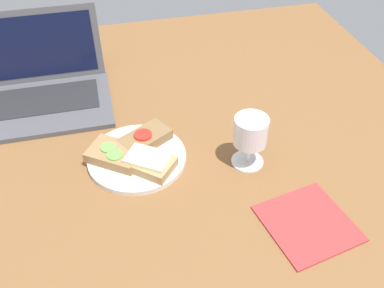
{
  "coord_description": "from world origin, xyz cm",
  "views": [
    {
      "loc": [
        -10.67,
        -68.6,
        68.71
      ],
      "look_at": [
        5.36,
        -1.8,
        8.0
      ],
      "focal_mm": 40.0,
      "sensor_mm": 36.0,
      "label": 1
    }
  ],
  "objects_px": {
    "plate": "(137,158)",
    "laptop": "(40,85)",
    "sandwich_with_cheese": "(148,162)",
    "wine_glass": "(250,134)",
    "sandwich_with_cucumber": "(115,154)",
    "sandwich_with_tomato": "(145,139)",
    "napkin": "(308,223)"
  },
  "relations": [
    {
      "from": "sandwich_with_tomato",
      "to": "sandwich_with_cucumber",
      "type": "xyz_separation_m",
      "value": [
        -0.07,
        -0.04,
        -0.0
      ]
    },
    {
      "from": "sandwich_with_cucumber",
      "to": "sandwich_with_tomato",
      "type": "bearing_deg",
      "value": 26.3
    },
    {
      "from": "wine_glass",
      "to": "napkin",
      "type": "height_order",
      "value": "wine_glass"
    },
    {
      "from": "sandwich_with_tomato",
      "to": "laptop",
      "type": "height_order",
      "value": "laptop"
    },
    {
      "from": "plate",
      "to": "wine_glass",
      "type": "xyz_separation_m",
      "value": [
        0.24,
        -0.06,
        0.08
      ]
    },
    {
      "from": "plate",
      "to": "laptop",
      "type": "distance_m",
      "value": 0.36
    },
    {
      "from": "plate",
      "to": "sandwich_with_cheese",
      "type": "bearing_deg",
      "value": -63.65
    },
    {
      "from": "plate",
      "to": "laptop",
      "type": "bearing_deg",
      "value": 125.37
    },
    {
      "from": "sandwich_with_cheese",
      "to": "wine_glass",
      "type": "relative_size",
      "value": 1.06
    },
    {
      "from": "napkin",
      "to": "laptop",
      "type": "bearing_deg",
      "value": 132.49
    },
    {
      "from": "laptop",
      "to": "plate",
      "type": "bearing_deg",
      "value": -54.63
    },
    {
      "from": "sandwich_with_cheese",
      "to": "laptop",
      "type": "xyz_separation_m",
      "value": [
        -0.23,
        0.33,
        0.01
      ]
    },
    {
      "from": "sandwich_with_cheese",
      "to": "sandwich_with_cucumber",
      "type": "distance_m",
      "value": 0.08
    },
    {
      "from": "sandwich_with_cheese",
      "to": "sandwich_with_tomato",
      "type": "height_order",
      "value": "sandwich_with_cheese"
    },
    {
      "from": "plate",
      "to": "wine_glass",
      "type": "distance_m",
      "value": 0.26
    },
    {
      "from": "wine_glass",
      "to": "laptop",
      "type": "xyz_separation_m",
      "value": [
        -0.44,
        0.36,
        -0.04
      ]
    },
    {
      "from": "sandwich_with_cucumber",
      "to": "wine_glass",
      "type": "height_order",
      "value": "wine_glass"
    },
    {
      "from": "napkin",
      "to": "wine_glass",
      "type": "bearing_deg",
      "value": 106.73
    },
    {
      "from": "sandwich_with_cheese",
      "to": "napkin",
      "type": "height_order",
      "value": "sandwich_with_cheese"
    },
    {
      "from": "sandwich_with_cucumber",
      "to": "laptop",
      "type": "distance_m",
      "value": 0.33
    },
    {
      "from": "plate",
      "to": "napkin",
      "type": "xyz_separation_m",
      "value": [
        0.29,
        -0.25,
        -0.0
      ]
    },
    {
      "from": "plate",
      "to": "sandwich_with_tomato",
      "type": "xyz_separation_m",
      "value": [
        0.03,
        0.04,
        0.02
      ]
    },
    {
      "from": "plate",
      "to": "sandwich_with_tomato",
      "type": "relative_size",
      "value": 1.67
    },
    {
      "from": "sandwich_with_cucumber",
      "to": "napkin",
      "type": "distance_m",
      "value": 0.43
    },
    {
      "from": "plate",
      "to": "sandwich_with_tomato",
      "type": "height_order",
      "value": "sandwich_with_tomato"
    },
    {
      "from": "wine_glass",
      "to": "napkin",
      "type": "distance_m",
      "value": 0.21
    },
    {
      "from": "sandwich_with_cucumber",
      "to": "napkin",
      "type": "bearing_deg",
      "value": -37.15
    },
    {
      "from": "napkin",
      "to": "plate",
      "type": "bearing_deg",
      "value": 139.07
    },
    {
      "from": "sandwich_with_tomato",
      "to": "napkin",
      "type": "bearing_deg",
      "value": -47.48
    },
    {
      "from": "sandwich_with_tomato",
      "to": "laptop",
      "type": "relative_size",
      "value": 0.38
    },
    {
      "from": "laptop",
      "to": "sandwich_with_tomato",
      "type": "bearing_deg",
      "value": -47.55
    },
    {
      "from": "sandwich_with_tomato",
      "to": "napkin",
      "type": "distance_m",
      "value": 0.4
    }
  ]
}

